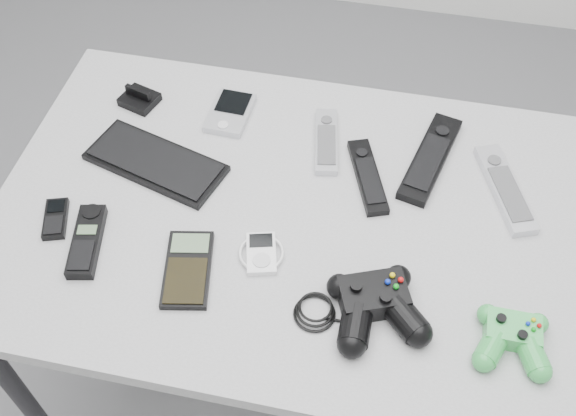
% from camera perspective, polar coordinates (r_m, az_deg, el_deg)
% --- Properties ---
extents(floor, '(3.50, 3.50, 0.00)m').
position_cam_1_polar(floor, '(2.00, -0.36, -12.35)').
color(floor, slate).
rests_on(floor, ground).
extents(desk, '(1.18, 0.76, 0.79)m').
position_cam_1_polar(desk, '(1.33, 1.23, -2.37)').
color(desk, gray).
rests_on(desk, floor).
extents(pda_keyboard, '(0.30, 0.19, 0.02)m').
position_cam_1_polar(pda_keyboard, '(1.37, -11.15, 3.85)').
color(pda_keyboard, black).
rests_on(pda_keyboard, desk).
extents(dock_bracket, '(0.09, 0.08, 0.04)m').
position_cam_1_polar(dock_bracket, '(1.50, -12.52, 9.24)').
color(dock_bracket, black).
rests_on(dock_bracket, desk).
extents(pda, '(0.09, 0.13, 0.02)m').
position_cam_1_polar(pda, '(1.45, -4.92, 8.09)').
color(pda, '#B9BAC0').
rests_on(pda, desk).
extents(remote_silver_a, '(0.07, 0.18, 0.02)m').
position_cam_1_polar(remote_silver_a, '(1.39, 3.27, 5.70)').
color(remote_silver_a, '#B9BAC0').
rests_on(remote_silver_a, desk).
extents(remote_black_a, '(0.11, 0.19, 0.02)m').
position_cam_1_polar(remote_black_a, '(1.33, 6.76, 2.71)').
color(remote_black_a, black).
rests_on(remote_black_a, desk).
extents(remote_black_b, '(0.12, 0.25, 0.02)m').
position_cam_1_polar(remote_black_b, '(1.38, 11.97, 4.20)').
color(remote_black_b, black).
rests_on(remote_black_b, desk).
extents(remote_silver_b, '(0.13, 0.22, 0.02)m').
position_cam_1_polar(remote_silver_b, '(1.36, 17.91, 1.61)').
color(remote_silver_b, silver).
rests_on(remote_silver_b, desk).
extents(mobile_phone, '(0.07, 0.10, 0.02)m').
position_cam_1_polar(mobile_phone, '(1.33, -19.09, -0.85)').
color(mobile_phone, black).
rests_on(mobile_phone, desk).
extents(cordless_handset, '(0.08, 0.16, 0.02)m').
position_cam_1_polar(cordless_handset, '(1.27, -16.68, -2.67)').
color(cordless_handset, black).
rests_on(cordless_handset, desk).
extents(calculator, '(0.11, 0.17, 0.02)m').
position_cam_1_polar(calculator, '(1.20, -8.49, -5.12)').
color(calculator, black).
rests_on(calculator, desk).
extents(mp3_player, '(0.10, 0.11, 0.02)m').
position_cam_1_polar(mp3_player, '(1.21, -2.27, -3.83)').
color(mp3_player, white).
rests_on(mp3_player, desk).
extents(controller_black, '(0.31, 0.26, 0.05)m').
position_cam_1_polar(controller_black, '(1.14, 7.44, -8.01)').
color(controller_black, black).
rests_on(controller_black, desk).
extents(controller_green, '(0.13, 0.13, 0.04)m').
position_cam_1_polar(controller_green, '(1.17, 18.50, -10.31)').
color(controller_green, green).
rests_on(controller_green, desk).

